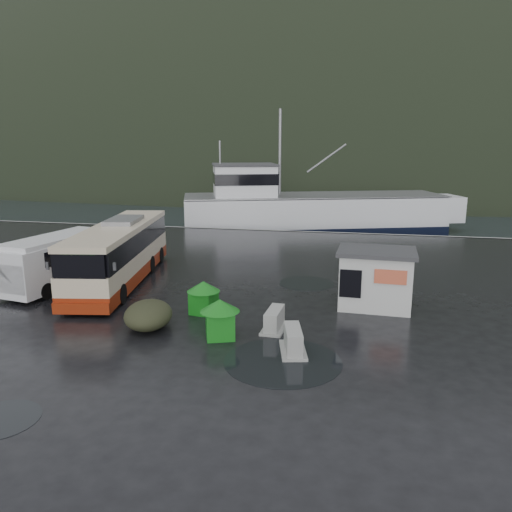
% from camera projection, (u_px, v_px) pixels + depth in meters
% --- Properties ---
extents(ground, '(160.00, 160.00, 0.00)m').
position_uv_depth(ground, '(171.00, 311.00, 20.87)').
color(ground, black).
rests_on(ground, ground).
extents(harbor_water, '(300.00, 180.00, 0.02)m').
position_uv_depth(harbor_water, '(328.00, 170.00, 125.98)').
color(harbor_water, black).
rests_on(harbor_water, ground).
extents(quay_edge, '(160.00, 0.60, 1.50)m').
position_uv_depth(quay_edge, '(261.00, 230.00, 39.98)').
color(quay_edge, '#999993').
rests_on(quay_edge, ground).
extents(headland, '(780.00, 540.00, 570.00)m').
position_uv_depth(headland, '(364.00, 156.00, 257.82)').
color(headland, black).
rests_on(headland, ground).
extents(coach_bus, '(4.61, 11.35, 3.12)m').
position_uv_depth(coach_bus, '(122.00, 281.00, 25.28)').
color(coach_bus, beige).
rests_on(coach_bus, ground).
extents(white_van, '(3.10, 6.34, 2.54)m').
position_uv_depth(white_van, '(60.00, 287.00, 24.33)').
color(white_van, silver).
rests_on(white_van, ground).
extents(waste_bin_left, '(1.14, 1.14, 1.36)m').
position_uv_depth(waste_bin_left, '(204.00, 313.00, 20.58)').
color(waste_bin_left, '#147518').
rests_on(waste_bin_left, ground).
extents(waste_bin_right, '(1.32, 1.32, 1.44)m').
position_uv_depth(waste_bin_right, '(220.00, 337.00, 18.02)').
color(waste_bin_right, '#147518').
rests_on(waste_bin_right, ground).
extents(dome_tent, '(2.42, 2.92, 0.99)m').
position_uv_depth(dome_tent, '(149.00, 327.00, 19.01)').
color(dome_tent, '#2C2F1C').
rests_on(dome_tent, ground).
extents(ticket_kiosk, '(3.33, 2.59, 2.51)m').
position_uv_depth(ticket_kiosk, '(374.00, 307.00, 21.37)').
color(ticket_kiosk, silver).
rests_on(ticket_kiosk, ground).
extents(jersey_barrier_a, '(0.88, 1.64, 0.80)m').
position_uv_depth(jersey_barrier_a, '(274.00, 330.00, 18.77)').
color(jersey_barrier_a, '#999993').
rests_on(jersey_barrier_a, ground).
extents(jersey_barrier_b, '(1.17, 1.80, 0.83)m').
position_uv_depth(jersey_barrier_b, '(293.00, 352.00, 16.77)').
color(jersey_barrier_b, '#999993').
rests_on(jersey_barrier_b, ground).
extents(fishing_trawler, '(28.82, 14.79, 11.32)m').
position_uv_depth(fishing_trawler, '(313.00, 217.00, 46.93)').
color(fishing_trawler, silver).
rests_on(fishing_trawler, ground).
extents(puddles, '(9.46, 16.42, 0.01)m').
position_uv_depth(puddles, '(262.00, 337.00, 18.06)').
color(puddles, black).
rests_on(puddles, ground).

